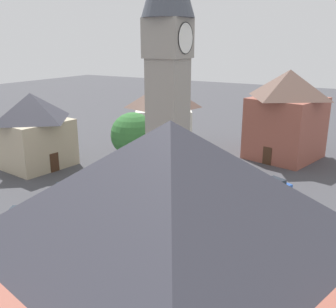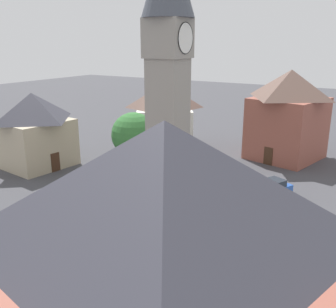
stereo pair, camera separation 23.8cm
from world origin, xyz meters
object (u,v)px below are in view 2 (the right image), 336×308
object	(u,v)px
car_silver_kerb	(44,259)
building_terrace_right	(288,114)
building_shop_left	(165,306)
building_hall_far	(164,115)
car_white_side	(272,188)
clock_tower	(168,51)
pedestrian	(66,209)
lamp_post	(240,193)
car_red_corner	(199,267)
tree	(134,135)
road_sign	(217,207)
car_blue_kerb	(316,276)
car_green_alley	(70,190)
car_black_far	(19,219)
building_corner_back	(35,129)

from	to	relation	value
car_silver_kerb	building_terrace_right	xyz separation A→B (m)	(32.02, -6.52, 4.70)
building_shop_left	building_hall_far	distance (m)	40.12
car_white_side	building_shop_left	size ratio (longest dim) A/B	0.38
clock_tower	pedestrian	xyz separation A→B (m)	(-6.21, 5.78, -12.08)
pedestrian	lamp_post	distance (m)	13.74
car_red_corner	tree	distance (m)	19.11
tree	road_sign	bearing A→B (deg)	-117.30
car_blue_kerb	car_silver_kerb	world-z (taller)	same
car_white_side	building_shop_left	distance (m)	25.46
car_green_alley	road_sign	world-z (taller)	road_sign
car_blue_kerb	car_green_alley	bearing A→B (deg)	84.16
pedestrian	building_terrace_right	bearing A→B (deg)	-21.69
car_red_corner	pedestrian	size ratio (longest dim) A/B	2.52
car_black_far	lamp_post	world-z (taller)	lamp_post
car_red_corner	tree	xyz separation A→B (m)	(12.54, 13.90, 3.84)
car_green_alley	car_black_far	bearing A→B (deg)	-171.68
car_black_far	building_hall_far	distance (m)	26.17
road_sign	building_terrace_right	bearing A→B (deg)	1.24
building_terrace_right	building_corner_back	bearing A→B (deg)	127.06
car_white_side	building_terrace_right	xyz separation A→B (m)	(12.84, 2.16, 4.70)
tree	building_hall_far	size ratio (longest dim) A/B	0.64
road_sign	car_white_side	bearing A→B (deg)	-10.96
car_red_corner	lamp_post	xyz separation A→B (m)	(6.57, 0.05, 2.49)
car_blue_kerb	car_green_alley	size ratio (longest dim) A/B	0.97
car_silver_kerb	tree	distance (m)	17.98
pedestrian	tree	xyz separation A→B (m)	(11.07, 1.29, 3.59)
car_black_far	building_shop_left	world-z (taller)	building_shop_left
car_red_corner	car_white_side	xyz separation A→B (m)	(14.96, -0.01, 0.00)
car_silver_kerb	car_black_far	bearing A→B (deg)	64.59
building_corner_back	lamp_post	size ratio (longest dim) A/B	1.74
car_red_corner	car_blue_kerb	bearing A→B (deg)	-66.91
car_red_corner	lamp_post	size ratio (longest dim) A/B	0.88
car_blue_kerb	car_white_side	bearing A→B (deg)	26.80
building_shop_left	pedestrian	bearing A→B (deg)	55.37
car_black_far	building_corner_back	bearing A→B (deg)	44.64
car_silver_kerb	tree	size ratio (longest dim) A/B	0.64
clock_tower	building_shop_left	bearing A→B (deg)	-149.13
pedestrian	lamp_post	world-z (taller)	lamp_post
car_black_far	tree	distance (m)	14.45
car_blue_kerb	road_sign	xyz separation A→B (m)	(3.58, 7.90, 1.14)
car_white_side	pedestrian	size ratio (longest dim) A/B	2.63
car_black_far	lamp_post	xyz separation A→B (m)	(7.93, -14.64, 2.49)
building_hall_far	car_white_side	bearing A→B (deg)	-118.32
car_white_side	car_green_alley	world-z (taller)	same
clock_tower	building_hall_far	distance (m)	21.66
car_blue_kerb	building_corner_back	bearing A→B (deg)	77.25
car_red_corner	car_white_side	distance (m)	14.96
car_silver_kerb	building_terrace_right	world-z (taller)	building_terrace_right
car_blue_kerb	building_hall_far	xyz separation A→B (m)	(21.74, 23.73, 3.63)
car_silver_kerb	car_green_alley	bearing A→B (deg)	37.30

